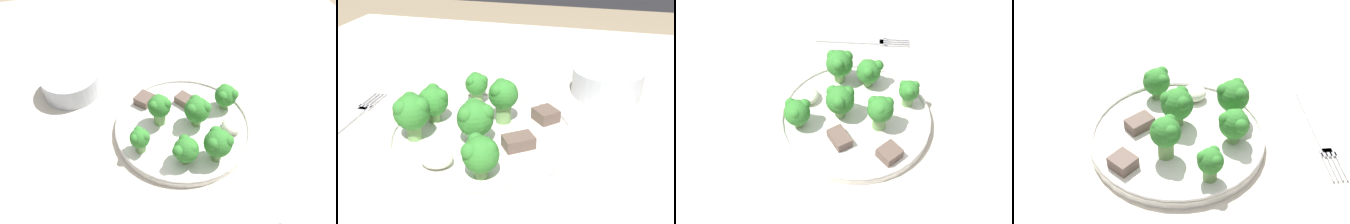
{
  "view_description": "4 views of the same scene",
  "coord_description": "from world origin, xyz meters",
  "views": [
    {
      "loc": [
        -0.43,
        0.11,
        1.22
      ],
      "look_at": [
        -0.02,
        0.01,
        0.77
      ],
      "focal_mm": 35.0,
      "sensor_mm": 36.0,
      "label": 1
    },
    {
      "loc": [
        0.13,
        -0.48,
        1.03
      ],
      "look_at": [
        -0.0,
        0.01,
        0.76
      ],
      "focal_mm": 42.0,
      "sensor_mm": 36.0,
      "label": 2
    },
    {
      "loc": [
        0.42,
        0.01,
        1.27
      ],
      "look_at": [
        -0.0,
        -0.04,
        0.77
      ],
      "focal_mm": 42.0,
      "sensor_mm": 36.0,
      "label": 3
    },
    {
      "loc": [
        -0.0,
        0.51,
        1.22
      ],
      "look_at": [
        -0.04,
        -0.02,
        0.78
      ],
      "focal_mm": 50.0,
      "sensor_mm": 36.0,
      "label": 4
    }
  ],
  "objects": [
    {
      "name": "sauce_dollop",
      "position": [
        -0.06,
        -0.11,
        0.75
      ],
      "size": [
        0.04,
        0.04,
        0.02
      ],
      "color": "silver",
      "rests_on": "dinner_plate"
    },
    {
      "name": "table",
      "position": [
        0.0,
        0.0,
        0.64
      ],
      "size": [
        1.19,
        1.19,
        0.72
      ],
      "color": "beige",
      "rests_on": "ground_plane"
    },
    {
      "name": "broccoli_floret_front_left",
      "position": [
        -0.01,
        0.02,
        0.78
      ],
      "size": [
        0.05,
        0.04,
        0.07
      ],
      "color": "#709E56",
      "rests_on": "dinner_plate"
    },
    {
      "name": "meat_slice_front_slice",
      "position": [
        0.03,
        -0.04,
        0.74
      ],
      "size": [
        0.05,
        0.05,
        0.02
      ],
      "color": "brown",
      "rests_on": "dinner_plate"
    },
    {
      "name": "dinner_plate",
      "position": [
        -0.03,
        -0.02,
        0.73
      ],
      "size": [
        0.27,
        0.27,
        0.02
      ],
      "color": "white",
      "rests_on": "table"
    },
    {
      "name": "meat_slice_middle_slice",
      "position": [
        0.05,
        0.04,
        0.74
      ],
      "size": [
        0.05,
        0.05,
        0.02
      ],
      "color": "brown",
      "rests_on": "dinner_plate"
    },
    {
      "name": "broccoli_floret_center_left",
      "position": [
        -0.0,
        -0.11,
        0.77
      ],
      "size": [
        0.05,
        0.04,
        0.05
      ],
      "color": "#709E56",
      "rests_on": "dinner_plate"
    },
    {
      "name": "fork",
      "position": [
        -0.25,
        -0.02,
        0.73
      ],
      "size": [
        0.02,
        0.2,
        0.0
      ],
      "color": "#B2B2B7",
      "rests_on": "table"
    },
    {
      "name": "broccoli_floret_mid_cluster",
      "position": [
        -0.07,
        0.07,
        0.77
      ],
      "size": [
        0.04,
        0.04,
        0.05
      ],
      "color": "#709E56",
      "rests_on": "dinner_plate"
    },
    {
      "name": "broccoli_floret_center_back",
      "position": [
        -0.11,
        0.0,
        0.77
      ],
      "size": [
        0.05,
        0.05,
        0.06
      ],
      "color": "#709E56",
      "rests_on": "dinner_plate"
    },
    {
      "name": "broccoli_floret_near_rim_left",
      "position": [
        -0.03,
        -0.04,
        0.78
      ],
      "size": [
        0.05,
        0.05,
        0.06
      ],
      "color": "#709E56",
      "rests_on": "dinner_plate"
    },
    {
      "name": "broccoli_floret_back_left",
      "position": [
        -0.12,
        -0.05,
        0.78
      ],
      "size": [
        0.05,
        0.05,
        0.07
      ],
      "color": "#709E56",
      "rests_on": "dinner_plate"
    }
  ]
}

